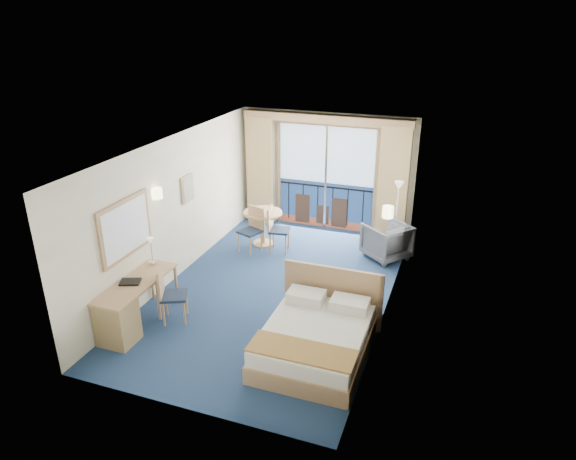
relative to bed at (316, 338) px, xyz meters
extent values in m
plane|color=navy|center=(-1.24, 1.57, -0.29)|extent=(6.50, 6.50, 0.00)
cube|color=beige|center=(-1.24, 4.83, 1.06)|extent=(4.00, 0.02, 2.70)
cube|color=beige|center=(-1.24, -1.69, 1.06)|extent=(4.00, 0.02, 2.70)
cube|color=beige|center=(-3.25, 1.57, 1.06)|extent=(0.02, 6.50, 2.70)
cube|color=beige|center=(0.77, 1.57, 1.06)|extent=(0.02, 6.50, 2.70)
cube|color=white|center=(-1.24, 1.57, 2.42)|extent=(4.00, 6.50, 0.02)
cube|color=navy|center=(-1.24, 4.79, 0.27)|extent=(2.20, 0.02, 1.08)
cube|color=#BBD7F6|center=(-1.24, 4.79, 1.47)|extent=(2.20, 0.02, 1.32)
cube|color=brown|center=(-1.24, 4.79, -0.19)|extent=(2.20, 0.02, 0.20)
cube|color=black|center=(-1.24, 4.79, 0.71)|extent=(2.20, 0.02, 0.04)
cube|color=tan|center=(-1.24, 4.79, 2.17)|extent=(2.36, 0.03, 0.12)
cube|color=tan|center=(-2.39, 4.79, 0.91)|extent=(0.06, 0.03, 2.40)
cube|color=tan|center=(-0.09, 4.79, 0.91)|extent=(0.06, 0.03, 2.40)
cube|color=silver|center=(-1.24, 4.78, 0.91)|extent=(0.05, 0.02, 2.40)
cube|color=#352218|center=(-0.89, 4.78, 0.11)|extent=(0.35, 0.02, 0.70)
cube|color=#352218|center=(-1.79, 4.78, 0.11)|extent=(0.35, 0.02, 0.70)
cube|color=#352218|center=(-1.29, 4.78, 0.01)|extent=(0.30, 0.02, 0.45)
cube|color=black|center=(-2.14, 4.79, 0.26)|extent=(0.02, 0.01, 0.90)
cube|color=black|center=(-1.78, 4.79, 0.26)|extent=(0.02, 0.01, 0.90)
cube|color=black|center=(-1.42, 4.79, 0.26)|extent=(0.03, 0.01, 0.90)
cube|color=black|center=(-1.06, 4.79, 0.26)|extent=(0.03, 0.01, 0.90)
cube|color=black|center=(-0.70, 4.79, 0.26)|extent=(0.02, 0.01, 0.90)
cube|color=black|center=(-0.34, 4.79, 0.26)|extent=(0.02, 0.01, 0.90)
cube|color=tan|center=(-2.79, 4.64, 0.99)|extent=(0.65, 0.22, 2.55)
cube|color=tan|center=(0.31, 4.64, 0.99)|extent=(0.65, 0.22, 2.55)
cube|color=tan|center=(-1.24, 4.67, 2.29)|extent=(3.80, 0.25, 0.18)
cube|color=tan|center=(-3.21, 0.07, 1.26)|extent=(0.04, 1.25, 0.95)
cube|color=silver|center=(-3.19, 0.07, 1.26)|extent=(0.01, 1.12, 0.82)
cube|color=tan|center=(-3.21, 2.02, 1.31)|extent=(0.03, 0.42, 0.52)
cube|color=gray|center=(-3.19, 2.02, 1.31)|extent=(0.01, 0.34, 0.44)
cylinder|color=beige|center=(-3.18, 0.97, 1.56)|extent=(0.18, 0.18, 0.18)
cylinder|color=beige|center=(0.70, 1.42, 1.56)|extent=(0.18, 0.18, 0.18)
cube|color=tan|center=(0.00, -0.08, -0.15)|extent=(1.48, 1.85, 0.28)
cube|color=white|center=(0.00, -0.08, 0.11)|extent=(1.43, 1.80, 0.23)
cube|color=#B68047|center=(0.00, -0.68, 0.24)|extent=(1.46, 0.51, 0.03)
cube|color=white|center=(-0.35, 0.59, 0.31)|extent=(0.57, 0.37, 0.17)
cube|color=white|center=(0.35, 0.59, 0.31)|extent=(0.57, 0.37, 0.17)
cube|color=tan|center=(0.00, 0.89, 0.22)|extent=(1.62, 0.06, 1.02)
cube|color=#9E8553|center=(0.52, 1.23, 0.00)|extent=(0.44, 0.42, 0.58)
cube|color=silver|center=(0.52, 1.22, 0.33)|extent=(0.20, 0.18, 0.07)
imported|color=#3F464D|center=(0.41, 3.63, 0.09)|extent=(1.14, 1.14, 0.75)
cylinder|color=silver|center=(0.51, 4.11, -0.27)|extent=(0.21, 0.21, 0.03)
cylinder|color=silver|center=(0.51, 4.11, 0.43)|extent=(0.02, 0.02, 1.43)
cone|color=silver|center=(0.51, 4.11, 1.14)|extent=(0.19, 0.19, 0.17)
cube|color=tan|center=(-2.95, -0.18, 0.45)|extent=(0.55, 1.61, 0.04)
cube|color=#9E8553|center=(-2.95, -0.73, 0.07)|extent=(0.52, 0.48, 0.71)
cylinder|color=tan|center=(-3.20, 0.02, 0.07)|extent=(0.05, 0.05, 0.71)
cylinder|color=tan|center=(-2.71, 0.02, 0.07)|extent=(0.05, 0.05, 0.71)
cylinder|color=tan|center=(-3.20, 0.57, 0.07)|extent=(0.05, 0.05, 0.71)
cylinder|color=tan|center=(-2.71, 0.57, 0.07)|extent=(0.05, 0.05, 0.71)
cube|color=#1C2943|center=(-2.45, 0.09, 0.18)|extent=(0.55, 0.55, 0.05)
cube|color=tan|center=(-2.63, 0.01, 0.43)|extent=(0.21, 0.39, 0.49)
cylinder|color=tan|center=(-2.23, 0.01, -0.06)|extent=(0.04, 0.04, 0.44)
cylinder|color=tan|center=(-2.37, 0.31, -0.06)|extent=(0.04, 0.04, 0.44)
cylinder|color=tan|center=(-2.53, -0.13, -0.06)|extent=(0.04, 0.04, 0.44)
cylinder|color=tan|center=(-2.67, 0.17, -0.06)|extent=(0.04, 0.04, 0.44)
cube|color=black|center=(-3.03, -0.21, 0.48)|extent=(0.38, 0.33, 0.03)
cylinder|color=silver|center=(-3.06, 0.47, 0.50)|extent=(0.12, 0.12, 0.02)
cylinder|color=silver|center=(-3.06, 0.47, 0.70)|extent=(0.02, 0.02, 0.41)
cone|color=silver|center=(-3.06, 0.47, 0.90)|extent=(0.11, 0.11, 0.10)
cylinder|color=tan|center=(-2.24, 3.40, 0.45)|extent=(0.84, 0.84, 0.04)
cylinder|color=tan|center=(-2.24, 3.40, 0.08)|extent=(0.08, 0.08, 0.73)
cylinder|color=tan|center=(-2.24, 3.40, -0.27)|extent=(0.46, 0.46, 0.03)
cube|color=#1C2943|center=(-1.79, 3.21, 0.18)|extent=(0.47, 0.47, 0.05)
cube|color=tan|center=(-1.98, 3.18, 0.43)|extent=(0.11, 0.41, 0.49)
cylinder|color=tan|center=(-1.59, 3.07, -0.06)|extent=(0.04, 0.04, 0.44)
cylinder|color=tan|center=(-1.65, 3.40, -0.06)|extent=(0.04, 0.04, 0.44)
cylinder|color=tan|center=(-1.92, 3.02, -0.06)|extent=(0.04, 0.04, 0.44)
cylinder|color=tan|center=(-1.98, 3.35, -0.06)|extent=(0.04, 0.04, 0.44)
cube|color=#1C2943|center=(-2.34, 2.92, 0.18)|extent=(0.54, 0.54, 0.05)
cube|color=tan|center=(-2.27, 3.11, 0.44)|extent=(0.40, 0.18, 0.50)
cylinder|color=tan|center=(-2.56, 2.83, -0.06)|extent=(0.04, 0.04, 0.45)
cylinder|color=tan|center=(-2.24, 2.71, -0.06)|extent=(0.04, 0.04, 0.45)
cylinder|color=tan|center=(-2.44, 3.14, -0.06)|extent=(0.04, 0.04, 0.45)
cylinder|color=tan|center=(-2.13, 3.02, -0.06)|extent=(0.04, 0.04, 0.45)
camera|label=1|loc=(1.75, -6.11, 4.44)|focal=32.00mm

